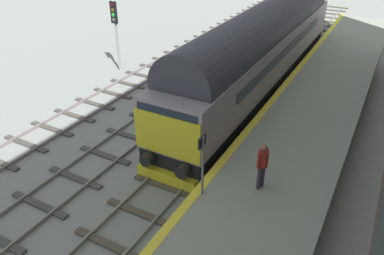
{
  "coord_description": "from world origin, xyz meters",
  "views": [
    {
      "loc": [
        6.1,
        -12.94,
        8.83
      ],
      "look_at": [
        0.2,
        -2.16,
        1.67
      ],
      "focal_mm": 35.17,
      "sensor_mm": 36.0,
      "label": 1
    }
  ],
  "objects_px": {
    "diesel_locomotive": "(262,46)",
    "waiting_passenger": "(262,162)",
    "signal_post_near": "(115,27)",
    "platform_number_sign": "(202,157)"
  },
  "relations": [
    {
      "from": "diesel_locomotive",
      "to": "waiting_passenger",
      "type": "bearing_deg",
      "value": -70.25
    },
    {
      "from": "diesel_locomotive",
      "to": "waiting_passenger",
      "type": "height_order",
      "value": "diesel_locomotive"
    },
    {
      "from": "diesel_locomotive",
      "to": "platform_number_sign",
      "type": "distance_m",
      "value": 10.9
    },
    {
      "from": "diesel_locomotive",
      "to": "waiting_passenger",
      "type": "distance_m",
      "value": 10.16
    },
    {
      "from": "diesel_locomotive",
      "to": "waiting_passenger",
      "type": "xyz_separation_m",
      "value": [
        3.43,
        -9.55,
        -0.5
      ]
    },
    {
      "from": "signal_post_near",
      "to": "diesel_locomotive",
      "type": "bearing_deg",
      "value": 10.37
    },
    {
      "from": "diesel_locomotive",
      "to": "signal_post_near",
      "type": "xyz_separation_m",
      "value": [
        -8.64,
        -1.58,
        0.29
      ]
    },
    {
      "from": "platform_number_sign",
      "to": "signal_post_near",
      "type": "bearing_deg",
      "value": 139.11
    },
    {
      "from": "signal_post_near",
      "to": "platform_number_sign",
      "type": "bearing_deg",
      "value": -40.89
    },
    {
      "from": "platform_number_sign",
      "to": "diesel_locomotive",
      "type": "bearing_deg",
      "value": 100.14
    }
  ]
}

